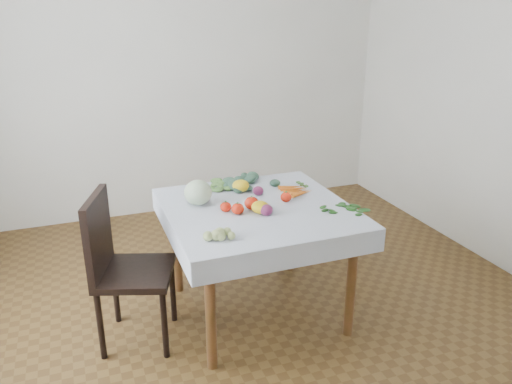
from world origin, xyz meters
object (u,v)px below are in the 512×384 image
Objects in this scene: table at (257,222)px; heirloom_back at (241,186)px; chair at (119,261)px; cabbage at (198,192)px; carrot_bunch at (296,190)px.

table is 8.64× the size of heirloom_back.
heirloom_back is at bearing 91.53° from table.
heirloom_back is (0.86, 0.30, 0.26)m from chair.
heirloom_back is (0.33, 0.13, -0.04)m from cabbage.
cabbage reaches higher than heirloom_back.
cabbage is (0.53, 0.17, 0.29)m from chair.
heirloom_back is 0.38m from carrot_bunch.
cabbage is at bearing 17.94° from chair.
chair reaches higher than heirloom_back.
chair is at bearing -160.82° from heirloom_back.
chair is 5.37× the size of cabbage.
cabbage is 1.52× the size of heirloom_back.
table is at bearing -27.33° from cabbage.
table is 0.39m from carrot_bunch.
table is at bearing -88.47° from heirloom_back.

